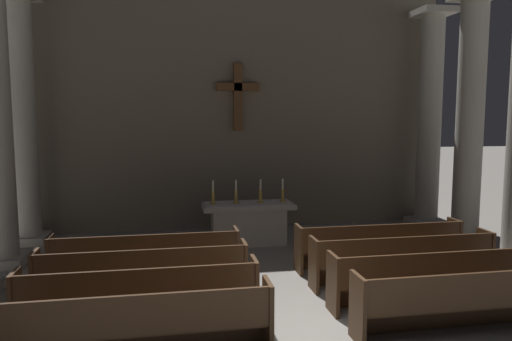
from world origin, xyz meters
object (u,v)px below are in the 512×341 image
pew_left_row_2 (140,297)px  pew_left_row_3 (144,275)px  candlestick_inner_right (260,195)px  candlestick_outer_right (283,195)px  pew_right_row_2 (432,278)px  pew_right_row_3 (403,260)px  column_left_fourth (22,124)px  altar (248,222)px  pew_right_row_4 (379,245)px  column_right_third (470,124)px  pew_left_row_1 (136,326)px  pew_left_row_4 (147,257)px  candlestick_inner_left (236,196)px  pew_right_row_1 (471,301)px  column_right_fourth (429,123)px  candlestick_outer_left (213,197)px

pew_left_row_2 → pew_left_row_3: bearing=90.0°
candlestick_inner_right → candlestick_outer_right: 0.55m
pew_right_row_2 → pew_right_row_3: 1.00m
pew_right_row_3 → candlestick_outer_right: bearing=113.6°
column_left_fourth → altar: bearing=-11.4°
pew_right_row_4 → column_right_third: bearing=28.0°
column_right_third → candlestick_inner_right: 5.35m
pew_left_row_1 → pew_right_row_4: (4.62, 3.00, 0.00)m
pew_left_row_2 → pew_left_row_4: same height
column_left_fourth → altar: 5.91m
candlestick_inner_left → candlestick_inner_right: (0.60, 0.00, 0.00)m
pew_right_row_1 → candlestick_inner_right: 5.75m
pew_right_row_3 → candlestick_inner_right: candlestick_inner_right is taller
pew_left_row_2 → altar: bearing=62.0°
column_right_fourth → pew_left_row_3: bearing=-150.0°
column_right_third → candlestick_inner_right: bearing=171.5°
pew_right_row_4 → candlestick_outer_right: 2.85m
pew_right_row_3 → column_right_third: column_right_third is taller
pew_right_row_4 → pew_left_row_2: bearing=-156.6°
pew_right_row_2 → column_right_third: bearing=50.2°
pew_left_row_4 → column_left_fourth: (-2.99, 3.41, 2.44)m
pew_left_row_1 → pew_right_row_2: (4.62, 1.00, 0.00)m
pew_left_row_1 → pew_left_row_3: (0.00, 2.00, 0.00)m
pew_left_row_3 → altar: bearing=55.3°
candlestick_inner_left → pew_left_row_1: bearing=-110.6°
pew_left_row_3 → candlestick_outer_right: candlestick_outer_right is taller
pew_right_row_1 → column_right_third: 5.99m
pew_left_row_4 → column_right_third: 8.15m
candlestick_inner_right → pew_left_row_3: bearing=-128.0°
altar → candlestick_outer_left: size_ratio=3.84×
pew_right_row_1 → column_right_third: size_ratio=0.57×
pew_right_row_1 → pew_right_row_4: bearing=90.0°
pew_right_row_4 → pew_right_row_3: bearing=-90.0°
candlestick_inner_right → pew_left_row_1: bearing=-116.1°
pew_left_row_3 → column_right_fourth: bearing=30.0°
pew_left_row_3 → candlestick_inner_right: bearing=52.0°
pew_left_row_3 → altar: 4.06m
candlestick_inner_right → column_right_fourth: bearing=12.0°
pew_left_row_3 → column_right_fourth: 9.13m
column_right_third → column_right_fourth: size_ratio=1.00×
column_right_fourth → candlestick_inner_left: size_ratio=10.48×
pew_left_row_2 → column_right_third: (7.61, 3.58, 2.44)m
pew_right_row_1 → column_right_third: bearing=56.9°
pew_left_row_1 → candlestick_outer_left: size_ratio=6.00×
pew_right_row_1 → column_right_fourth: (2.99, 6.40, 2.44)m
pew_left_row_1 → pew_right_row_1: bearing=0.0°
altar → candlestick_outer_left: 1.07m
column_right_fourth → pew_right_row_1: bearing=-115.1°
candlestick_outer_right → column_right_fourth: bearing=13.5°
column_right_third → column_right_fourth: same height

